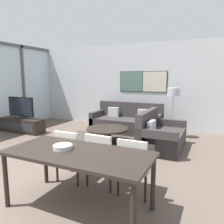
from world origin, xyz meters
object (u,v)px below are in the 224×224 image
Objects in this scene: sofa_side at (159,137)px; fruit_bowl at (63,147)px; coffee_table at (108,132)px; floor_lamp at (173,96)px; dining_table at (78,157)px; sofa_main at (127,122)px; dining_chair_right at (135,163)px; tv_console at (22,125)px; dining_chair_left at (71,152)px; television at (21,108)px; dining_chair_centre at (102,156)px.

fruit_bowl is at bearing 168.33° from sofa_side.
floor_lamp is (1.42, 1.22, 0.88)m from coffee_table.
sofa_main is at bearing 102.97° from dining_table.
coffee_table is at bearing -139.47° from floor_lamp.
dining_chair_right reaches higher than fruit_bowl.
fruit_bowl is at bearing -75.36° from coffee_table.
tv_console is 1.76× the size of dining_chair_left.
television is 3.32m from sofa_main.
dining_chair_centre reaches higher than dining_table.
tv_console is 4.54m from fruit_bowl.
sofa_side is 1.69× the size of dining_chair_right.
television reaches higher than coffee_table.
dining_chair_left is 1.00× the size of dining_chair_right.
dining_chair_left is 0.54m from dining_chair_centre.
fruit_bowl is (-0.59, -2.88, 0.52)m from sofa_side.
dining_chair_right is 0.61× the size of floor_lamp.
coffee_table is 2.93m from dining_table.
sofa_main reaches higher than dining_chair_right.
dining_chair_right is at bearing 0.43° from dining_chair_left.
dining_chair_right is (0.18, -2.27, 0.20)m from sofa_side.
television is 0.92× the size of coffee_table.
dining_chair_centre is at bearing -27.12° from tv_console.
dining_table is 4.02m from floor_lamp.
television reaches higher than sofa_main.
sofa_main is 4.20m from fruit_bowl.
coffee_table is at bearing 104.64° from fruit_bowl.
dining_chair_left is (0.40, -3.51, 0.20)m from sofa_main.
tv_console is 1.07× the size of floor_lamp.
fruit_bowl is at bearing -35.83° from television.
dining_chair_left is at bearing -79.27° from coffee_table.
dining_table is at bearing 172.86° from sofa_side.
sofa_main is 1.98× the size of coffee_table.
dining_table reaches higher than coffee_table.
floor_lamp reaches higher than television.
dining_chair_left is (-0.90, -2.27, 0.20)m from sofa_side.
sofa_main is 1.49× the size of sofa_side.
fruit_bowl is at bearing -141.85° from dining_chair_right.
sofa_side reaches higher than dining_chair_centre.
floor_lamp reaches higher than sofa_main.
television reaches higher than dining_chair_right.
tv_console is 3.92m from dining_chair_left.
coffee_table is 1.27× the size of dining_chair_right.
dining_chair_right reaches higher than dining_table.
dining_chair_left is at bearing -179.57° from dining_chair_right.
tv_console is 4.25m from sofa_side.
dining_chair_right is at bearing -24.60° from television.
sofa_main is (2.94, 1.47, 0.07)m from tv_console.
floor_lamp reaches higher than dining_table.
dining_chair_centre reaches higher than tv_console.
sofa_side reaches higher than fruit_bowl.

